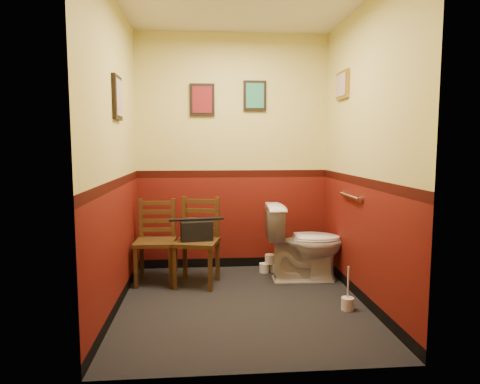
# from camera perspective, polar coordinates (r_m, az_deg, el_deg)

# --- Properties ---
(floor) EXTENTS (2.20, 2.40, 0.00)m
(floor) POSITION_cam_1_polar(r_m,az_deg,el_deg) (4.03, 0.31, -14.67)
(floor) COLOR black
(floor) RESTS_ON ground
(wall_back) EXTENTS (2.20, 0.00, 2.70)m
(wall_back) POSITION_cam_1_polar(r_m,az_deg,el_deg) (4.96, -0.94, 5.23)
(wall_back) COLOR #5B130D
(wall_back) RESTS_ON ground
(wall_front) EXTENTS (2.20, 0.00, 2.70)m
(wall_front) POSITION_cam_1_polar(r_m,az_deg,el_deg) (2.57, 2.78, 4.20)
(wall_front) COLOR #5B130D
(wall_front) RESTS_ON ground
(wall_left) EXTENTS (0.00, 2.40, 2.70)m
(wall_left) POSITION_cam_1_polar(r_m,az_deg,el_deg) (3.82, -16.37, 4.65)
(wall_left) COLOR #5B130D
(wall_left) RESTS_ON ground
(wall_right) EXTENTS (0.00, 2.40, 2.70)m
(wall_right) POSITION_cam_1_polar(r_m,az_deg,el_deg) (4.02, 16.20, 4.72)
(wall_right) COLOR #5B130D
(wall_right) RESTS_ON ground
(grab_bar) EXTENTS (0.05, 0.56, 0.06)m
(grab_bar) POSITION_cam_1_polar(r_m,az_deg,el_deg) (4.27, 14.45, -0.53)
(grab_bar) COLOR silver
(grab_bar) RESTS_ON wall_right
(framed_print_back_a) EXTENTS (0.28, 0.04, 0.36)m
(framed_print_back_a) POSITION_cam_1_polar(r_m,az_deg,el_deg) (4.95, -5.08, 12.16)
(framed_print_back_a) COLOR black
(framed_print_back_a) RESTS_ON wall_back
(framed_print_back_b) EXTENTS (0.26, 0.04, 0.34)m
(framed_print_back_b) POSITION_cam_1_polar(r_m,az_deg,el_deg) (4.99, 1.99, 12.71)
(framed_print_back_b) COLOR black
(framed_print_back_b) RESTS_ON wall_back
(framed_print_left) EXTENTS (0.04, 0.30, 0.38)m
(framed_print_left) POSITION_cam_1_polar(r_m,az_deg,el_deg) (3.94, -16.01, 11.99)
(framed_print_left) COLOR black
(framed_print_left) RESTS_ON wall_left
(framed_print_right) EXTENTS (0.04, 0.34, 0.28)m
(framed_print_right) POSITION_cam_1_polar(r_m,az_deg,el_deg) (4.62, 13.48, 13.69)
(framed_print_right) COLOR olive
(framed_print_right) RESTS_ON wall_right
(toilet) EXTENTS (0.83, 0.48, 0.80)m
(toilet) POSITION_cam_1_polar(r_m,az_deg,el_deg) (4.64, 8.52, -6.73)
(toilet) COLOR white
(toilet) RESTS_ON floor
(toilet_brush) EXTENTS (0.11, 0.11, 0.39)m
(toilet_brush) POSITION_cam_1_polar(r_m,az_deg,el_deg) (3.99, 14.14, -14.13)
(toilet_brush) COLOR silver
(toilet_brush) RESTS_ON floor
(chair_left) EXTENTS (0.42, 0.42, 0.87)m
(chair_left) POSITION_cam_1_polar(r_m,az_deg,el_deg) (4.61, -11.16, -6.45)
(chair_left) COLOR brown
(chair_left) RESTS_ON floor
(chair_right) EXTENTS (0.50, 0.50, 0.90)m
(chair_right) POSITION_cam_1_polar(r_m,az_deg,el_deg) (4.47, -5.66, -6.55)
(chair_right) COLOR brown
(chair_right) RESTS_ON floor
(handbag) EXTENTS (0.34, 0.20, 0.23)m
(handbag) POSITION_cam_1_polar(r_m,az_deg,el_deg) (4.41, -5.80, -5.13)
(handbag) COLOR black
(handbag) RESTS_ON chair_right
(tp_stack) EXTENTS (0.24, 0.12, 0.21)m
(tp_stack) POSITION_cam_1_polar(r_m,az_deg,el_deg) (4.93, 4.00, -9.66)
(tp_stack) COLOR silver
(tp_stack) RESTS_ON floor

